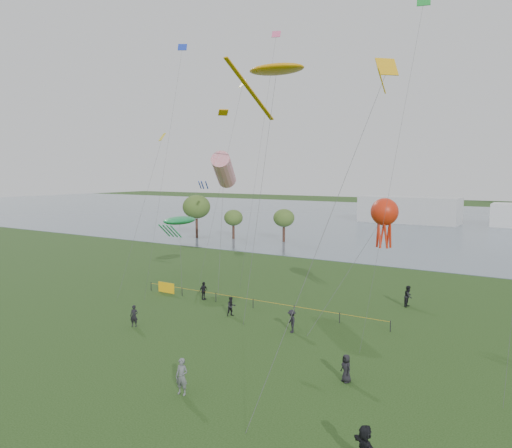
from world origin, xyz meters
The scene contains 19 objects.
ground_plane centered at (0.00, 0.00, 0.00)m, with size 400.00×400.00×0.00m, color #183210.
lake centered at (0.00, 100.00, 0.02)m, with size 400.00×120.00×0.08m, color slate.
pavilion_left centered at (-12.00, 95.00, 3.00)m, with size 22.00×8.00×6.00m, color silver.
trees centered at (-31.97, 49.76, 4.87)m, with size 19.65×8.15×7.64m.
fence centered at (-9.75, 15.30, 0.55)m, with size 24.07×0.07×1.05m.
kite_flyer centered at (2.19, -0.84, 0.98)m, with size 0.71×0.47×1.96m, color #5A5E62.
spectator_a centered at (-3.89, 12.39, 0.79)m, with size 0.76×0.60×1.57m, color black.
spectator_b centered at (2.27, 11.29, 0.85)m, with size 1.10×0.63×1.70m, color black.
spectator_c centered at (-9.05, 15.30, 0.83)m, with size 0.98×0.41×1.66m, color black.
spectator_d centered at (8.94, 5.29, 0.79)m, with size 0.77×0.50×1.58m, color black.
spectator_e centered at (12.75, -2.19, 0.94)m, with size 1.74×0.55×1.87m, color black.
spectator_f centered at (-8.55, 6.15, 0.83)m, with size 0.60×0.40×1.65m, color black.
spectator_g centered at (7.59, 22.92, 0.93)m, with size 0.91×0.71×1.86m, color black.
kite_stingray centered at (-3.40, 18.66, 20.61)m, with size 5.25×10.12×21.10m.
kite_windsock centered at (-12.25, 23.03, 11.92)m, with size 5.72×8.29×13.92m.
kite_creature centered at (-17.09, 21.36, 6.39)m, with size 6.25×7.84×6.86m.
kite_octopus centered at (6.53, 18.95, 8.48)m, with size 4.05×8.91×9.66m.
kite_delta centered at (8.83, 10.21, 17.07)m, with size 2.42×14.21×18.84m.
small_kites centered at (-3.68, 19.41, 21.76)m, with size 33.39×13.89×11.43m.
Camera 1 is at (19.01, -20.18, 11.76)m, focal length 35.00 mm.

